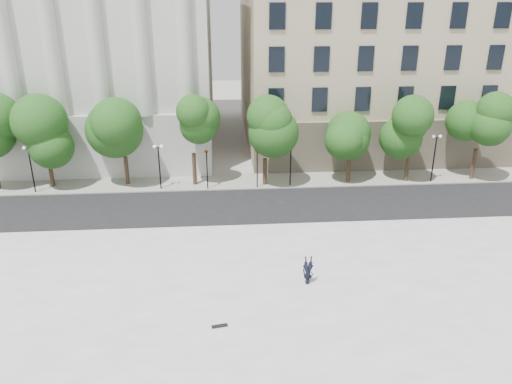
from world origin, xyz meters
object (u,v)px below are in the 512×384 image
at_px(traffic_light_west, 206,151).
at_px(skateboard, 220,326).
at_px(traffic_light_east, 257,149).
at_px(person_lying, 308,280).

distance_m(traffic_light_west, skateboard, 20.33).
bearing_deg(traffic_light_east, skateboard, -99.78).
relative_size(traffic_light_west, traffic_light_east, 0.99).
distance_m(traffic_light_east, person_lying, 16.74).
distance_m(traffic_light_east, skateboard, 20.62).
bearing_deg(skateboard, traffic_light_east, 70.02).
bearing_deg(traffic_light_east, person_lying, -84.09).
bearing_deg(person_lying, traffic_light_west, 113.07).
bearing_deg(traffic_light_west, person_lying, -69.67).
bearing_deg(traffic_light_west, traffic_light_east, -0.00).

